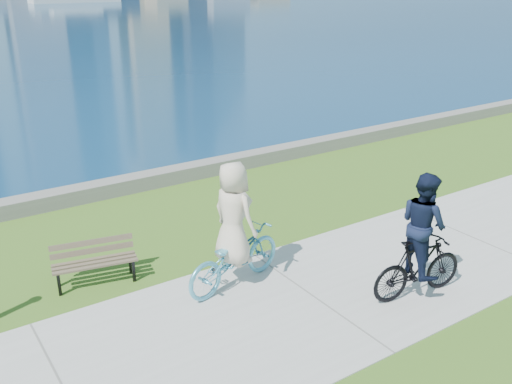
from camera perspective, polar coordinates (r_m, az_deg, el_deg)
ground at (r=9.40m, az=5.80°, el=-10.46°), size 320.00×320.00×0.00m
concrete_path at (r=9.40m, az=5.80°, el=-10.41°), size 80.00×3.50×0.02m
seawall at (r=14.17m, az=-10.21°, el=1.30°), size 90.00×0.50×0.35m
park_bench at (r=9.96m, az=-15.90°, el=-6.43°), size 1.44×0.74×0.71m
cyclist_woman at (r=9.31m, az=-2.22°, el=-4.95°), size 1.09×2.07×2.15m
cyclist_man at (r=9.33m, az=16.14°, el=-5.21°), size 0.75×1.74×2.09m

